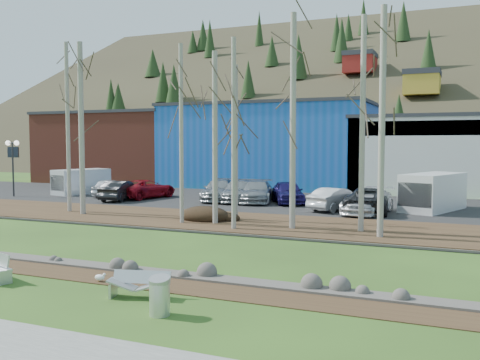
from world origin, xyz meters
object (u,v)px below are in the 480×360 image
at_px(car_7, 368,201).
at_px(car_8, 239,191).
at_px(litter_bin, 160,298).
at_px(car_0, 109,187).
at_px(bench_damaged, 138,284).
at_px(car_5, 337,199).
at_px(street_lamp, 12,152).
at_px(car_1, 120,190).
at_px(car_3, 219,190).
at_px(car_9, 257,192).
at_px(car_6, 368,200).
at_px(car_2, 146,189).
at_px(van_grey, 79,182).
at_px(car_4, 288,192).
at_px(van_white, 432,192).
at_px(seagull, 100,277).

distance_m(car_7, car_8, 10.25).
bearing_deg(litter_bin, car_0, 128.94).
relative_size(bench_damaged, car_5, 0.40).
height_order(street_lamp, car_1, street_lamp).
height_order(car_3, car_9, same).
distance_m(car_0, car_1, 3.60).
bearing_deg(car_3, street_lamp, 177.33).
relative_size(car_6, car_9, 1.04).
bearing_deg(car_7, car_1, -172.92).
bearing_deg(bench_damaged, street_lamp, 127.12).
xyz_separation_m(car_2, car_6, (17.31, -1.97, 0.05)).
xyz_separation_m(car_0, car_7, (20.99, -2.71, 0.06)).
distance_m(litter_bin, van_grey, 33.35).
height_order(car_2, car_8, car_8).
distance_m(street_lamp, car_4, 22.25).
relative_size(car_6, car_7, 1.06).
height_order(car_1, car_3, car_3).
height_order(car_5, car_8, car_8).
bearing_deg(car_4, van_grey, 152.66).
relative_size(car_3, van_white, 0.92).
height_order(car_4, car_9, car_4).
bearing_deg(car_6, bench_damaged, 76.92).
height_order(car_0, car_3, car_3).
relative_size(seagull, car_4, 0.09).
xyz_separation_m(car_0, car_5, (18.92, -1.99, 0.02)).
bearing_deg(car_2, car_0, 7.79).
bearing_deg(car_1, car_0, -50.90).
relative_size(bench_damaged, litter_bin, 1.93).
relative_size(litter_bin, street_lamp, 0.21).
relative_size(car_0, car_8, 0.77).
height_order(van_white, van_grey, van_white).
bearing_deg(car_7, car_5, 169.10).
distance_m(car_3, van_grey, 13.11).
height_order(car_3, van_white, van_white).
relative_size(car_4, car_6, 0.85).
bearing_deg(seagull, car_3, 85.67).
bearing_deg(car_5, litter_bin, 113.71).
height_order(street_lamp, van_white, street_lamp).
bearing_deg(van_white, car_9, -160.98).
relative_size(car_1, van_white, 0.77).
bearing_deg(van_grey, car_3, 13.31).
height_order(car_1, van_grey, van_grey).
distance_m(car_2, van_grey, 7.14).
relative_size(litter_bin, car_4, 0.20).
height_order(street_lamp, car_7, street_lamp).
xyz_separation_m(seagull, car_2, (-12.19, 21.52, 0.69)).
bearing_deg(street_lamp, car_3, 27.46).
xyz_separation_m(bench_damaged, van_white, (6.64, 22.82, 0.93)).
xyz_separation_m(car_2, car_8, (7.61, 0.59, 0.06)).
bearing_deg(car_3, car_9, -14.92).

